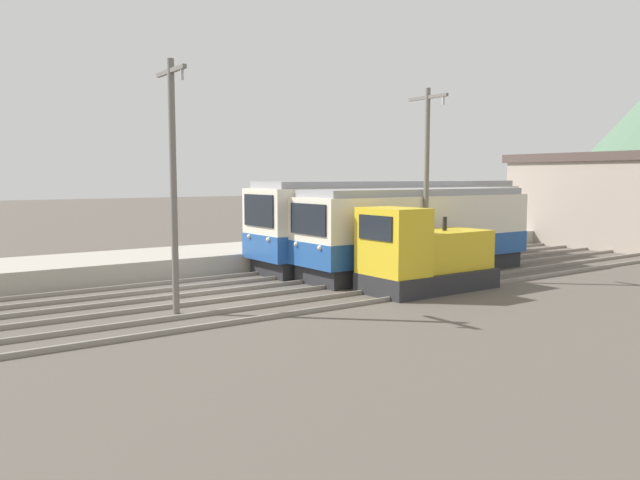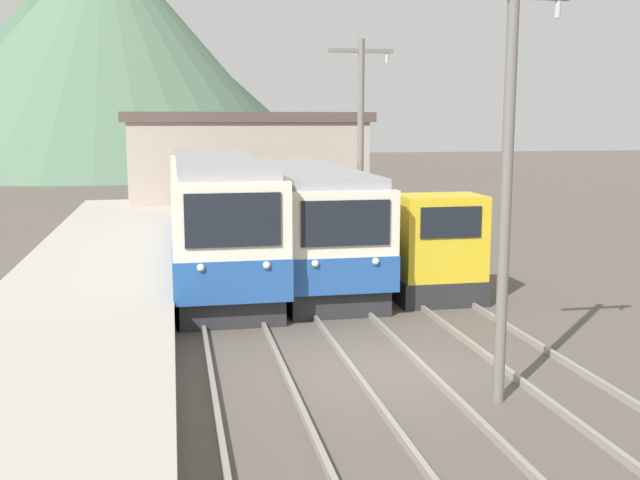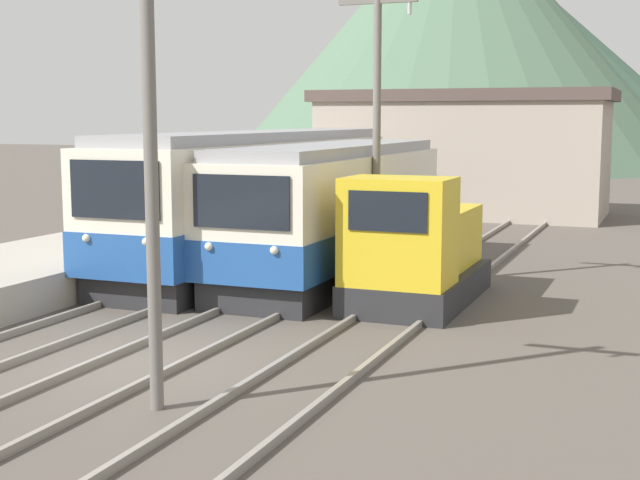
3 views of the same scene
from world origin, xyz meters
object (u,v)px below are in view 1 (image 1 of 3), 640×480
(shunting_locomotive, at_px, (423,257))
(catenary_mast_near, at_px, (173,177))
(commuter_train_center, at_px, (416,234))
(catenary_mast_mid, at_px, (427,177))
(commuter_train_left, at_px, (394,226))

(shunting_locomotive, distance_m, catenary_mast_near, 9.22)
(commuter_train_center, xyz_separation_m, catenary_mast_near, (1.51, -11.22, 2.37))
(commuter_train_center, relative_size, shunting_locomotive, 2.20)
(catenary_mast_mid, bearing_deg, shunting_locomotive, -47.17)
(commuter_train_center, height_order, shunting_locomotive, commuter_train_center)
(catenary_mast_near, bearing_deg, catenary_mast_mid, 90.00)
(commuter_train_center, relative_size, catenary_mast_near, 1.49)
(shunting_locomotive, bearing_deg, commuter_train_center, 139.36)
(catenary_mast_near, height_order, catenary_mast_mid, same)
(commuter_train_left, bearing_deg, catenary_mast_near, -71.01)
(catenary_mast_near, relative_size, catenary_mast_mid, 1.00)
(catenary_mast_mid, bearing_deg, catenary_mast_near, -90.00)
(commuter_train_left, xyz_separation_m, catenary_mast_mid, (4.31, -2.26, 2.24))
(shunting_locomotive, bearing_deg, catenary_mast_near, -99.79)
(commuter_train_center, bearing_deg, commuter_train_left, 155.19)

